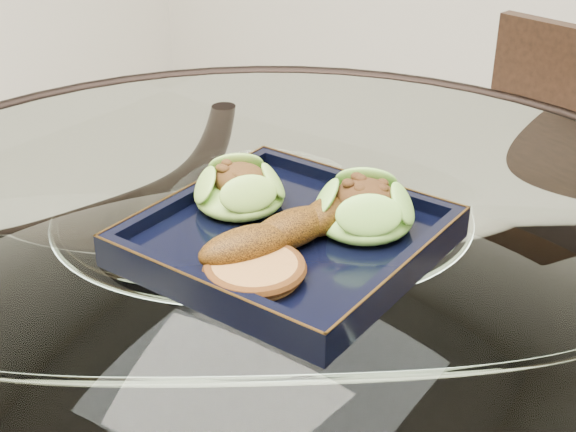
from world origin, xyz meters
The scene contains 7 objects.
dining_table centered at (0.00, 0.00, 0.60)m, with size 1.13×1.13×0.77m.
dining_chair centered at (0.14, 0.55, 0.48)m, with size 0.44×0.44×0.85m.
navy_plate centered at (0.04, -0.01, 0.77)m, with size 0.27×0.27×0.02m, color black.
lettuce_wrap_left centered at (-0.03, 0.01, 0.80)m, with size 0.10×0.10×0.03m, color #69A12E.
lettuce_wrap_right centered at (0.10, 0.04, 0.80)m, with size 0.10×0.10×0.04m, color #5CAE32.
roasted_plantain centered at (0.06, -0.03, 0.80)m, with size 0.20×0.04×0.04m, color #64390A.
crumb_patty centered at (0.06, -0.10, 0.79)m, with size 0.08×0.08×0.02m, color #B17C3B.
Camera 1 is at (0.44, -0.59, 1.18)m, focal length 50.00 mm.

